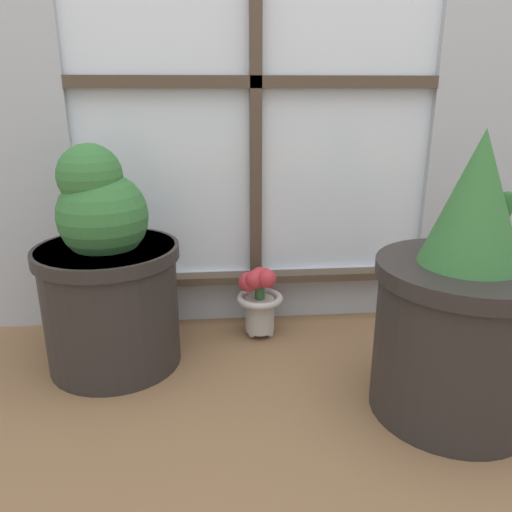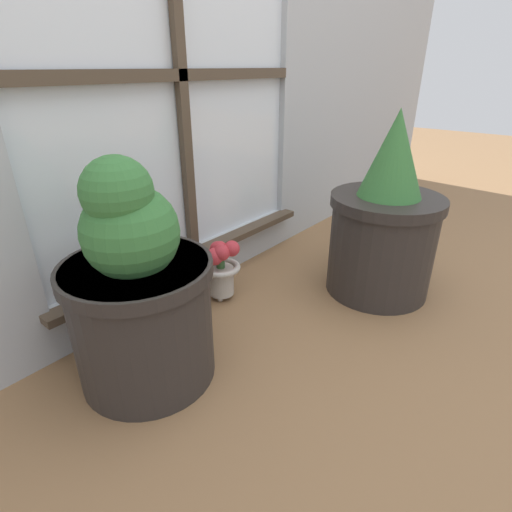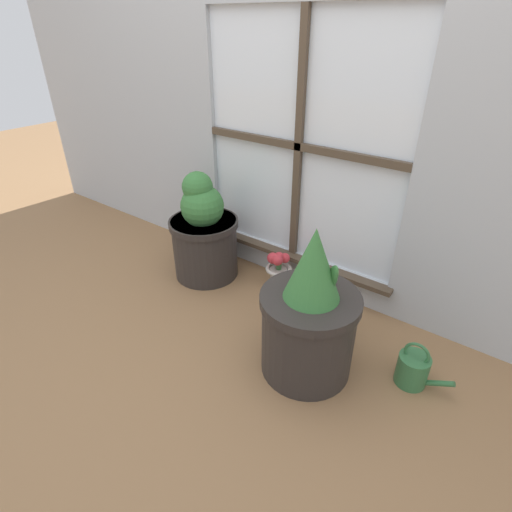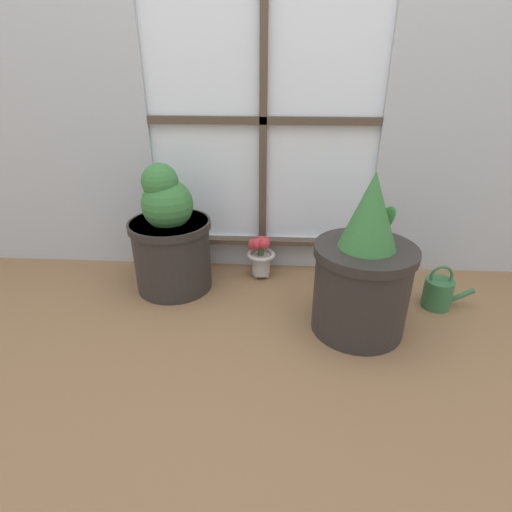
{
  "view_description": "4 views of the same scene",
  "coord_description": "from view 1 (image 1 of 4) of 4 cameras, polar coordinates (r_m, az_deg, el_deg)",
  "views": [
    {
      "loc": [
        -0.13,
        -0.85,
        0.74
      ],
      "look_at": [
        -0.03,
        0.35,
        0.33
      ],
      "focal_mm": 35.0,
      "sensor_mm": 36.0,
      "label": 1
    },
    {
      "loc": [
        -0.91,
        -0.36,
        0.78
      ],
      "look_at": [
        0.0,
        0.38,
        0.22
      ],
      "focal_mm": 28.0,
      "sensor_mm": 36.0,
      "label": 2
    },
    {
      "loc": [
        0.98,
        -0.98,
        1.28
      ],
      "look_at": [
        -0.03,
        0.38,
        0.27
      ],
      "focal_mm": 28.0,
      "sensor_mm": 36.0,
      "label": 3
    },
    {
      "loc": [
        0.08,
        -1.26,
        1.0
      ],
      "look_at": [
        -0.01,
        0.36,
        0.21
      ],
      "focal_mm": 28.0,
      "sensor_mm": 36.0,
      "label": 4
    }
  ],
  "objects": [
    {
      "name": "ground_plane",
      "position": [
        1.14,
        3.22,
        -21.82
      ],
      "size": [
        10.0,
        10.0,
        0.0
      ],
      "primitive_type": "plane",
      "color": "olive"
    },
    {
      "name": "potted_plant_left",
      "position": [
        1.39,
        -16.5,
        -2.29
      ],
      "size": [
        0.38,
        0.38,
        0.61
      ],
      "color": "#2D2826",
      "rests_on": "ground_plane"
    },
    {
      "name": "potted_plant_right",
      "position": [
        1.22,
        22.42,
        -5.48
      ],
      "size": [
        0.39,
        0.39,
        0.66
      ],
      "color": "#2D2826",
      "rests_on": "ground_plane"
    },
    {
      "name": "flower_vase",
      "position": [
        1.53,
        0.41,
        -4.63
      ],
      "size": [
        0.14,
        0.14,
        0.23
      ],
      "color": "#BCB7AD",
      "rests_on": "ground_plane"
    }
  ]
}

